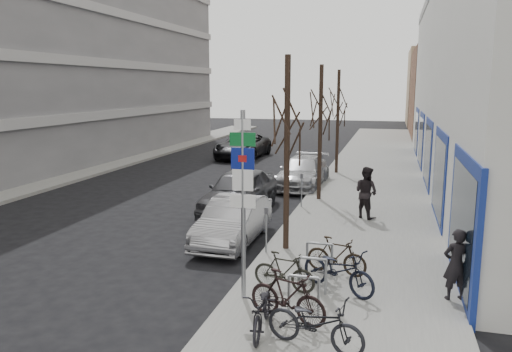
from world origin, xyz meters
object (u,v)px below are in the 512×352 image
Objects in this scene: tree_near at (287,108)px; tree_mid at (321,101)px; meter_back at (322,165)px; lane_car at (243,146)px; bike_rack at (312,271)px; meter_mid at (302,187)px; highway_sign_pole at (243,194)px; parked_car_back at (302,172)px; bike_near_right at (287,296)px; pedestrian_far at (366,192)px; tree_far at (338,97)px; pedestrian_near at (456,264)px; parked_car_mid at (239,191)px; bike_mid_inner at (284,271)px; parked_car_front at (233,221)px; bike_near_left at (263,306)px; meter_front at (266,225)px; bike_far_inner at (336,255)px; bike_far_curb at (315,319)px; bike_mid_curb at (338,266)px.

tree_near is 1.00× the size of tree_mid.
meter_back is 0.22× the size of lane_car.
meter_mid reaches higher than bike_rack.
highway_sign_pole is 1.86× the size of bike_rack.
meter_mid is 0.26× the size of parked_car_back.
pedestrian_far is (1.05, 8.33, 0.40)m from bike_near_right.
tree_far reaches higher than bike_rack.
tree_far is 17.71m from bike_near_right.
bike_rack is at bearing -76.55° from parked_car_back.
lane_car is at bearing -82.22° from pedestrian_near.
parked_car_mid is (-2.62, -8.94, -3.29)m from tree_far.
lane_car is 23.10m from pedestrian_near.
lane_car is at bearing 110.68° from bike_rack.
parked_car_front is at bearing 44.31° from bike_mid_inner.
meter_mid is at bearing 101.80° from bike_rack.
tree_mid is 1.15× the size of parked_car_mid.
bike_near_left is 0.97× the size of bike_near_right.
meter_back reaches higher than parked_car_back.
bike_near_right is at bearing -84.64° from meter_back.
tree_far is 18.24m from bike_near_left.
bike_near_left is (1.04, -9.90, -0.26)m from meter_mid.
bike_near_left is 4.39m from pedestrian_near.
bike_rack is 1.33× the size of bike_near_right.
parked_car_mid is (-2.17, -0.94, -0.10)m from meter_mid.
tree_mid is 13.67m from lane_car.
bike_far_inner is (2.04, -1.10, -0.30)m from meter_front.
bike_far_curb is 14.98m from parked_car_back.
bike_mid_inner is 0.31× the size of parked_car_mid.
pedestrian_far is at bearing -22.67° from meter_mid.
pedestrian_far is at bearing -77.57° from tree_far.
pedestrian_far is at bearing 10.28° from bike_far_inner.
meter_back is 0.82× the size of bike_far_inner.
bike_near_left is at bearing 14.20° from pedestrian_near.
parked_car_front is at bearing 162.36° from tree_near.
parked_car_mid is 0.84× the size of lane_car.
bike_mid_curb is 0.47× the size of parked_car_front.
tree_mid is 4.33× the size of meter_mid.
tree_near is 5.39m from pedestrian_far.
pedestrian_far is at bearing 76.40° from bike_near_left.
meter_front is 1.00× the size of meter_mid.
tree_far is 9.72m from pedestrian_far.
parked_car_front is at bearing -46.89° from pedestrian_near.
tree_far reaches higher than bike_mid_inner.
tree_near reaches higher than bike_near_left.
tree_far is at bearing -95.07° from pedestrian_near.
pedestrian_far is at bearing 11.87° from bike_near_right.
bike_mid_inner is 7.67m from parked_car_mid.
pedestrian_near reaches higher than bike_far_curb.
tree_mid is 1.00× the size of tree_far.
tree_near is at bearing -50.24° from pedestrian_near.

